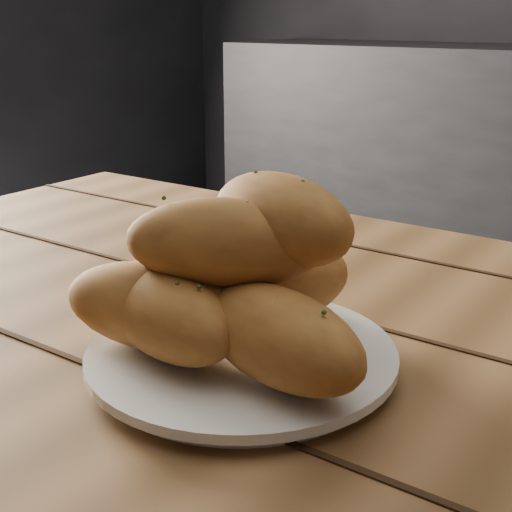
{
  "coord_description": "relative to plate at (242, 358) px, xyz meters",
  "views": [
    {
      "loc": [
        0.56,
        -1.14,
        1.02
      ],
      "look_at": [
        0.25,
        -0.71,
        0.84
      ],
      "focal_mm": 50.0,
      "sensor_mm": 36.0,
      "label": 1
    }
  ],
  "objects": [
    {
      "name": "bread_rolls",
      "position": [
        -0.01,
        -0.0,
        0.06
      ],
      "size": [
        0.28,
        0.24,
        0.14
      ],
      "color": "#BE7E35",
      "rests_on": "plate"
    },
    {
      "name": "plate",
      "position": [
        0.0,
        0.0,
        0.0
      ],
      "size": [
        0.25,
        0.25,
        0.02
      ],
      "color": "white",
      "rests_on": "table"
    }
  ]
}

